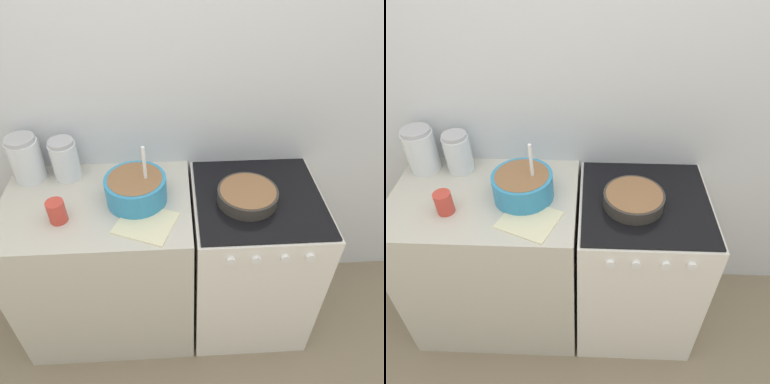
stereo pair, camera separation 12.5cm
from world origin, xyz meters
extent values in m
plane|color=gray|center=(0.00, 0.00, 0.00)|extent=(12.00, 12.00, 0.00)
cube|color=silver|center=(0.00, 0.63, 1.20)|extent=(4.77, 0.05, 2.40)
cube|color=beige|center=(-0.44, 0.30, 0.46)|extent=(0.89, 0.61, 0.92)
cube|color=white|center=(0.32, 0.30, 0.45)|extent=(0.62, 0.61, 0.91)
cube|color=black|center=(0.32, 0.30, 0.91)|extent=(0.59, 0.58, 0.01)
cylinder|color=white|center=(0.15, -0.01, 0.84)|extent=(0.04, 0.02, 0.04)
cylinder|color=white|center=(0.26, -0.01, 0.84)|extent=(0.04, 0.02, 0.04)
cylinder|color=white|center=(0.38, -0.01, 0.84)|extent=(0.04, 0.02, 0.04)
cylinder|color=white|center=(0.49, -0.01, 0.84)|extent=(0.04, 0.02, 0.04)
cylinder|color=#338CBF|center=(-0.25, 0.31, 0.98)|extent=(0.28, 0.28, 0.13)
cylinder|color=#8C603D|center=(-0.25, 0.31, 1.01)|extent=(0.25, 0.25, 0.07)
cylinder|color=white|center=(-0.20, 0.31, 1.07)|extent=(0.02, 0.02, 0.27)
cylinder|color=#38332D|center=(0.26, 0.28, 0.95)|extent=(0.28, 0.28, 0.06)
cylinder|color=#8C603D|center=(0.26, 0.28, 0.96)|extent=(0.26, 0.26, 0.05)
cylinder|color=silver|center=(-0.78, 0.51, 1.02)|extent=(0.15, 0.15, 0.21)
cylinder|color=red|center=(-0.78, 0.51, 0.98)|extent=(0.13, 0.13, 0.13)
cylinder|color=#B2B2B7|center=(-0.78, 0.51, 1.14)|extent=(0.14, 0.14, 0.02)
cylinder|color=silver|center=(-0.60, 0.51, 1.01)|extent=(0.13, 0.13, 0.19)
cylinder|color=white|center=(-0.60, 0.51, 0.97)|extent=(0.12, 0.12, 0.11)
cylinder|color=#B2B2B7|center=(-0.60, 0.51, 1.12)|extent=(0.12, 0.12, 0.02)
cylinder|color=#CC3F33|center=(-0.58, 0.20, 0.97)|extent=(0.08, 0.08, 0.11)
cube|color=beige|center=(-0.20, 0.15, 0.92)|extent=(0.30, 0.28, 0.01)
camera|label=1|loc=(-0.07, -1.00, 2.07)|focal=35.00mm
camera|label=2|loc=(0.06, -1.01, 2.07)|focal=35.00mm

